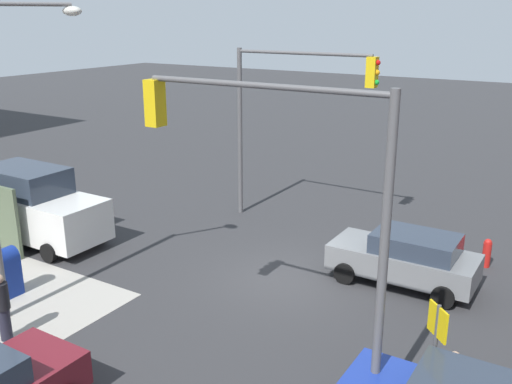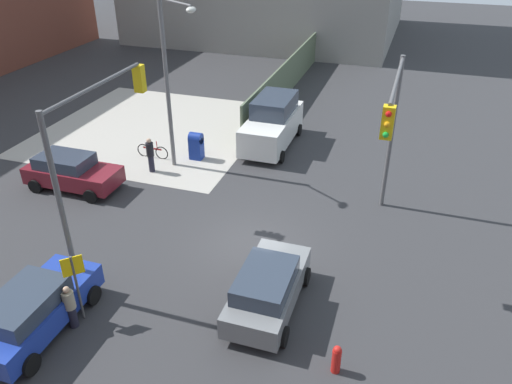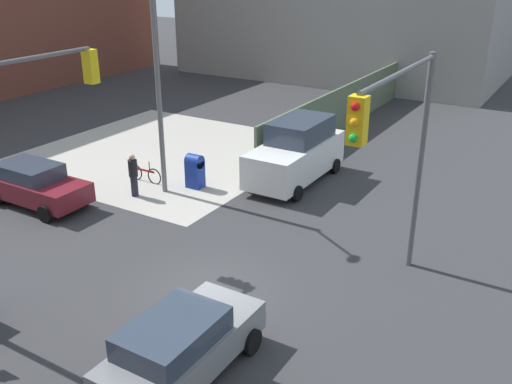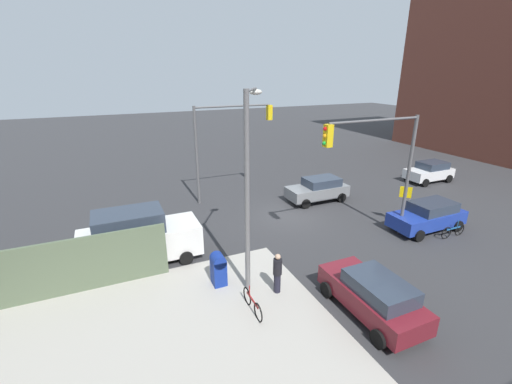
# 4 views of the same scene
# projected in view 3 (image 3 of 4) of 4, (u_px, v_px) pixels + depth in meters

# --- Properties ---
(ground_plane) EXTENTS (120.00, 120.00, 0.00)m
(ground_plane) POSITION_uv_depth(u_px,v_px,m) (206.00, 291.00, 16.33)
(ground_plane) COLOR #333335
(sidewalk_corner) EXTENTS (12.00, 12.00, 0.01)m
(sidewalk_corner) POSITION_uv_depth(u_px,v_px,m) (164.00, 152.00, 27.73)
(sidewalk_corner) COLOR #ADA89E
(sidewalk_corner) RESTS_ON ground
(construction_fence) EXTENTS (23.70, 0.12, 2.40)m
(construction_fence) POSITION_uv_depth(u_px,v_px,m) (361.00, 98.00, 33.06)
(construction_fence) COLOR #56664C
(construction_fence) RESTS_ON ground
(traffic_signal_nw_corner) EXTENTS (5.62, 0.36, 6.50)m
(traffic_signal_nw_corner) POSITION_uv_depth(u_px,v_px,m) (6.00, 132.00, 14.84)
(traffic_signal_nw_corner) COLOR #59595B
(traffic_signal_nw_corner) RESTS_ON ground
(traffic_signal_se_corner) EXTENTS (5.60, 0.36, 6.50)m
(traffic_signal_se_corner) POSITION_uv_depth(u_px,v_px,m) (401.00, 139.00, 14.25)
(traffic_signal_se_corner) COLOR #59595B
(traffic_signal_se_corner) RESTS_ON ground
(street_lamp_corner) EXTENTS (1.64, 2.32, 8.00)m
(street_lamp_corner) POSITION_uv_depth(u_px,v_px,m) (161.00, 77.00, 21.09)
(street_lamp_corner) COLOR slate
(street_lamp_corner) RESTS_ON ground
(mailbox_blue) EXTENTS (0.56, 0.64, 1.43)m
(mailbox_blue) POSITION_uv_depth(u_px,v_px,m) (195.00, 170.00, 23.32)
(mailbox_blue) COLOR navy
(mailbox_blue) RESTS_ON ground
(coupe_maroon) EXTENTS (2.02, 4.27, 1.62)m
(coupe_maroon) POSITION_uv_depth(u_px,v_px,m) (35.00, 184.00, 21.65)
(coupe_maroon) COLOR maroon
(coupe_maroon) RESTS_ON ground
(hatchback_gray) EXTENTS (4.23, 2.02, 1.62)m
(hatchback_gray) POSITION_uv_depth(u_px,v_px,m) (181.00, 346.00, 12.71)
(hatchback_gray) COLOR slate
(hatchback_gray) RESTS_ON ground
(van_white_delivery) EXTENTS (5.40, 2.32, 2.62)m
(van_white_delivery) POSITION_uv_depth(u_px,v_px,m) (297.00, 152.00, 23.82)
(van_white_delivery) COLOR white
(van_white_delivery) RESTS_ON ground
(pedestrian_waiting) EXTENTS (0.36, 0.36, 1.75)m
(pedestrian_waiting) POSITION_uv_depth(u_px,v_px,m) (133.00, 175.00, 22.40)
(pedestrian_waiting) COLOR black
(pedestrian_waiting) RESTS_ON ground
(bicycle_leaning_on_fence) EXTENTS (0.05, 1.75, 0.97)m
(bicycle_leaning_on_fence) POSITION_uv_depth(u_px,v_px,m) (145.00, 174.00, 24.05)
(bicycle_leaning_on_fence) COLOR black
(bicycle_leaning_on_fence) RESTS_ON ground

